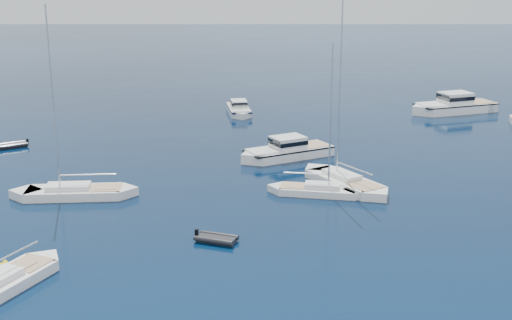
# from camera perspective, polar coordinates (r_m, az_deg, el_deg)

# --- Properties ---
(motor_cruiser_centre) EXTENTS (11.08, 8.04, 2.84)m
(motor_cruiser_centre) POSITION_cam_1_polar(r_m,az_deg,el_deg) (70.26, 2.50, 0.18)
(motor_cruiser_centre) COLOR silver
(motor_cruiser_centre) RESTS_ON ground
(motor_cruiser_distant) EXTENTS (13.64, 8.12, 3.43)m
(motor_cruiser_distant) POSITION_cam_1_polar(r_m,az_deg,el_deg) (95.82, 15.99, 3.83)
(motor_cruiser_distant) COLOR white
(motor_cruiser_distant) RESTS_ON ground
(motor_cruiser_horizon) EXTENTS (3.89, 8.98, 2.28)m
(motor_cruiser_horizon) POSITION_cam_1_polar(r_m,az_deg,el_deg) (91.35, -1.42, 3.87)
(motor_cruiser_horizon) COLOR silver
(motor_cruiser_horizon) RESTS_ON ground
(sailboat_fore) EXTENTS (6.81, 10.60, 15.31)m
(sailboat_fore) POSITION_cam_1_polar(r_m,az_deg,el_deg) (45.18, -20.33, -10.03)
(sailboat_fore) COLOR white
(sailboat_fore) RESTS_ON ground
(sailboat_mid_r) EXTENTS (8.56, 11.24, 16.76)m
(sailboat_mid_r) POSITION_cam_1_polar(r_m,az_deg,el_deg) (61.82, 7.36, -2.14)
(sailboat_mid_r) COLOR white
(sailboat_mid_r) RESTS_ON ground
(sailboat_mid_l) EXTENTS (11.50, 3.75, 16.64)m
(sailboat_mid_l) POSITION_cam_1_polar(r_m,az_deg,el_deg) (60.48, -14.82, -2.97)
(sailboat_mid_l) COLOR silver
(sailboat_mid_l) RESTS_ON ground
(sailboat_centre) EXTENTS (9.45, 4.06, 13.47)m
(sailboat_centre) POSITION_cam_1_polar(r_m,az_deg,el_deg) (59.37, 5.13, -2.84)
(sailboat_centre) COLOR silver
(sailboat_centre) RESTS_ON ground
(tender_yellow) EXTENTS (3.87, 4.31, 0.95)m
(tender_yellow) POSITION_cam_1_polar(r_m,az_deg,el_deg) (46.57, -20.30, -9.24)
(tender_yellow) COLOR #C1AF0B
(tender_yellow) RESTS_ON ground
(tender_grey_near) EXTENTS (3.50, 2.71, 0.95)m
(tender_grey_near) POSITION_cam_1_polar(r_m,az_deg,el_deg) (49.35, -3.30, -6.78)
(tender_grey_near) COLOR black
(tender_grey_near) RESTS_ON ground
(tender_grey_far) EXTENTS (3.75, 3.31, 0.95)m
(tender_grey_far) POSITION_cam_1_polar(r_m,az_deg,el_deg) (78.74, -19.54, 0.99)
(tender_grey_far) COLOR black
(tender_grey_far) RESTS_ON ground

